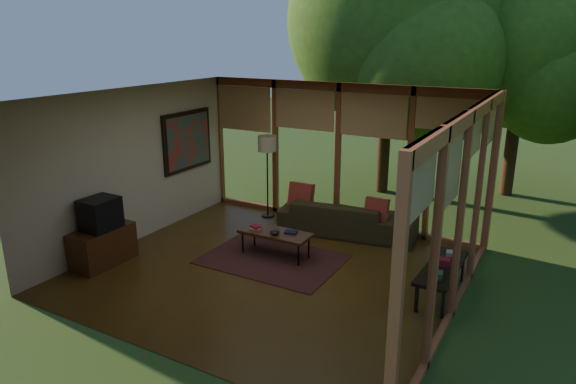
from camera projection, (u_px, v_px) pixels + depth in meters
The scene contains 25 objects.
floor at pixel (270, 271), 8.01m from camera, with size 5.50×5.50×0.00m, color brown.
ceiling at pixel (268, 96), 7.22m from camera, with size 5.50×5.50×0.00m, color white.
wall_left at pixel (134, 166), 8.90m from camera, with size 0.04×5.00×2.70m, color beige.
wall_front at pixel (149, 246), 5.53m from camera, with size 5.50×0.04×2.70m, color beige.
window_wall_back at pixel (338, 155), 9.70m from camera, with size 5.50×0.12×2.70m, color #97502F.
window_wall_right at pixel (459, 219), 6.32m from camera, with size 0.12×5.00×2.70m, color #97502F.
tree_nw at pixel (392, 21), 11.05m from camera, with size 4.52×4.52×6.08m.
tree_ne at pixel (524, 53), 10.96m from camera, with size 3.27×3.27×4.80m.
rug at pixel (272, 259), 8.41m from camera, with size 2.20×1.56×0.01m, color maroon.
sofa at pixel (338, 217), 9.46m from camera, with size 2.12×0.83×0.62m, color #39321C.
pillow_left at pixel (301, 196), 9.68m from camera, with size 0.47×0.16×0.47m, color maroon.
pillow_right at pixel (377, 210), 8.99m from camera, with size 0.41×0.14×0.41m, color maroon.
ct_book_lower at pixel (256, 228), 8.55m from camera, with size 0.19×0.14×0.03m, color #B1ABA1.
ct_book_upper at pixel (256, 227), 8.54m from camera, with size 0.16×0.12×0.03m, color maroon.
ct_book_side at pixel (291, 232), 8.38m from camera, with size 0.20×0.15×0.03m, color black.
ct_bowl at pixel (275, 232), 8.32m from camera, with size 0.16×0.16×0.07m, color black.
media_cabinet at pixel (103, 246), 8.18m from camera, with size 0.50×1.00×0.60m, color #4E2C15.
television at pixel (100, 214), 8.01m from camera, with size 0.45×0.55×0.50m, color black.
console_book_a at pixel (428, 273), 6.81m from camera, with size 0.22×0.16×0.08m, color #305444.
console_book_b at pixel (436, 260), 7.19m from camera, with size 0.20×0.15×0.09m, color maroon.
console_book_c at pixel (443, 251), 7.53m from camera, with size 0.20×0.15×0.05m, color #B1ABA1.
floor_lamp at pixel (267, 148), 10.01m from camera, with size 0.36×0.36×1.65m.
coffee_table at pixel (275, 234), 8.44m from camera, with size 1.20×0.50×0.43m.
side_console at pixel (435, 268), 7.17m from camera, with size 0.60×1.40×0.46m.
wall_painting at pixel (188, 141), 9.99m from camera, with size 0.06×1.35×1.15m.
Camera 1 is at (3.82, -6.22, 3.53)m, focal length 32.00 mm.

